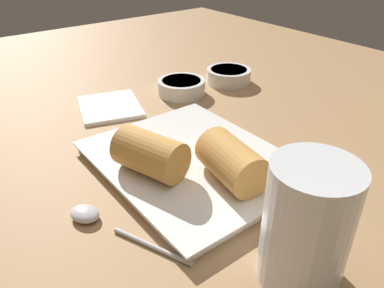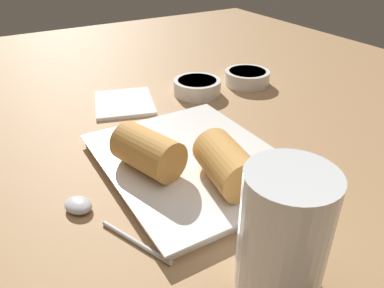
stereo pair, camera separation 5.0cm
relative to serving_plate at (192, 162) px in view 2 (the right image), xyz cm
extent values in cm
cube|color=#A87F54|center=(2.32, 2.47, -1.76)|extent=(180.00, 140.00, 2.00)
cube|color=white|center=(0.00, 0.00, -0.16)|extent=(26.29, 21.42, 1.20)
cube|color=white|center=(0.00, 0.00, 0.59)|extent=(27.34, 22.28, 0.30)
cylinder|color=#D19347|center=(-0.52, -6.08, 3.37)|extent=(9.92, 7.65, 5.27)
sphere|color=#B23D2D|center=(-3.93, -7.16, 3.37)|extent=(3.42, 3.42, 3.42)
cylinder|color=#D19347|center=(6.88, 0.68, 3.37)|extent=(9.47, 6.60, 5.27)
sphere|color=beige|center=(3.35, 1.26, 3.37)|extent=(3.42, 3.42, 3.42)
cylinder|color=white|center=(-21.44, 13.91, 0.65)|extent=(9.13, 9.13, 2.83)
cylinder|color=#DBBC89|center=(-21.44, 13.91, 1.81)|extent=(7.49, 7.49, 0.51)
cylinder|color=white|center=(-20.58, 25.39, 0.65)|extent=(9.13, 9.13, 2.83)
cylinder|color=maroon|center=(-20.58, 25.39, 1.81)|extent=(7.49, 7.49, 0.51)
cylinder|color=silver|center=(9.27, -12.29, -0.51)|extent=(9.02, 4.14, 0.50)
ellipsoid|color=silver|center=(0.88, -15.79, -0.14)|extent=(4.35, 3.91, 1.24)
cube|color=white|center=(-24.05, -0.18, -0.46)|extent=(14.63, 13.42, 0.60)
cylinder|color=silver|center=(20.39, -3.19, 5.34)|extent=(7.70, 7.70, 12.20)
camera|label=1|loc=(33.59, -25.80, 27.75)|focal=35.00mm
camera|label=2|loc=(36.40, -21.66, 27.75)|focal=35.00mm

